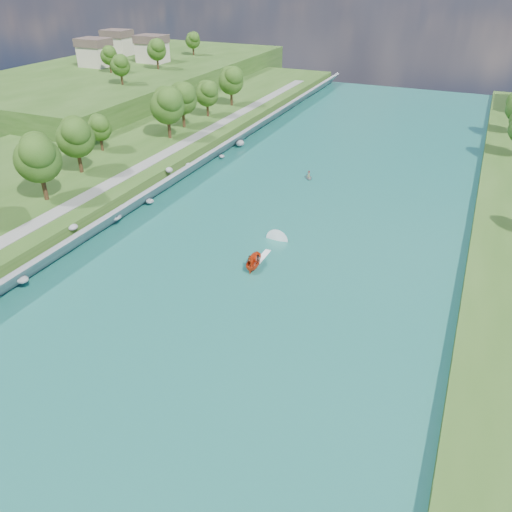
% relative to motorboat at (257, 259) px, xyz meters
% --- Properties ---
extents(ground, '(260.00, 260.00, 0.00)m').
position_rel_motorboat_xyz_m(ground, '(-0.10, -11.20, -0.83)').
color(ground, '#2D5119').
rests_on(ground, ground).
extents(river_water, '(55.00, 240.00, 0.10)m').
position_rel_motorboat_xyz_m(river_water, '(-0.10, 8.80, -0.78)').
color(river_water, '#175A58').
rests_on(river_water, ground).
extents(berm_west, '(45.00, 240.00, 3.50)m').
position_rel_motorboat_xyz_m(berm_west, '(-50.10, 8.80, 0.92)').
color(berm_west, '#2D5119').
rests_on(berm_west, ground).
extents(ridge_west, '(60.00, 120.00, 9.00)m').
position_rel_motorboat_xyz_m(ridge_west, '(-82.60, 83.80, 3.67)').
color(ridge_west, '#2D5119').
rests_on(ridge_west, ground).
extents(riprap_bank, '(4.00, 236.00, 4.13)m').
position_rel_motorboat_xyz_m(riprap_bank, '(-25.95, 7.86, 0.97)').
color(riprap_bank, slate).
rests_on(riprap_bank, ground).
extents(riverside_path, '(3.00, 200.00, 0.10)m').
position_rel_motorboat_xyz_m(riverside_path, '(-32.60, 8.80, 2.72)').
color(riverside_path, gray).
rests_on(riverside_path, berm_west).
extents(ridge_houses, '(29.50, 29.50, 8.40)m').
position_rel_motorboat_xyz_m(ridge_houses, '(-88.77, 88.80, 12.48)').
color(ridge_houses, beige).
rests_on(ridge_houses, ridge_west).
extents(trees_west, '(16.17, 153.80, 13.57)m').
position_rel_motorboat_xyz_m(trees_west, '(-39.77, -3.95, 8.89)').
color(trees_west, '#244612').
rests_on(trees_west, berm_west).
extents(trees_ridge, '(20.56, 57.56, 10.50)m').
position_rel_motorboat_xyz_m(trees_ridge, '(-72.63, 81.72, 12.87)').
color(trees_ridge, '#244612').
rests_on(trees_ridge, ridge_west).
extents(motorboat, '(3.60, 19.07, 2.04)m').
position_rel_motorboat_xyz_m(motorboat, '(0.00, 0.00, 0.00)').
color(motorboat, red).
rests_on(motorboat, river_water).
extents(raft, '(2.81, 3.05, 1.61)m').
position_rel_motorboat_xyz_m(raft, '(-3.89, 34.14, -0.38)').
color(raft, gray).
rests_on(raft, river_water).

